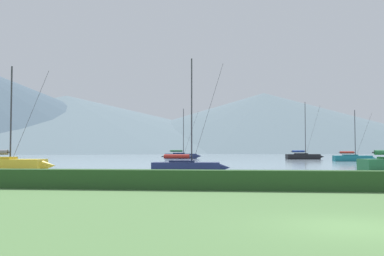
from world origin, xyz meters
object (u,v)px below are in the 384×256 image
Objects in this scene: sailboat_slip_2 at (187,166)px; sailboat_slip_8 at (353,158)px; sailboat_slip_9 at (303,156)px; sailboat_slip_10 at (181,156)px; sailboat_slip_7 at (5,164)px.

sailboat_slip_2 is 47.73m from sailboat_slip_8.
sailboat_slip_9 is (-6.47, 14.88, 0.07)m from sailboat_slip_8.
sailboat_slip_10 is (-32.58, 18.71, 0.08)m from sailboat_slip_8.
sailboat_slip_7 reaches higher than sailboat_slip_8.
sailboat_slip_7 is 0.89× the size of sailboat_slip_10.
sailboat_slip_10 is at bearing 163.21° from sailboat_slip_9.
sailboat_slip_8 is 37.57m from sailboat_slip_10.
sailboat_slip_2 is 1.04× the size of sailboat_slip_7.
sailboat_slip_8 is (24.08, 41.21, 0.01)m from sailboat_slip_2.
sailboat_slip_2 is at bearing -89.86° from sailboat_slip_10.
sailboat_slip_10 reaches higher than sailboat_slip_8.
sailboat_slip_2 is 17.12m from sailboat_slip_7.
sailboat_slip_9 is at bearing 55.43° from sailboat_slip_7.
sailboat_slip_2 is 0.93× the size of sailboat_slip_10.
sailboat_slip_2 reaches higher than sailboat_slip_7.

